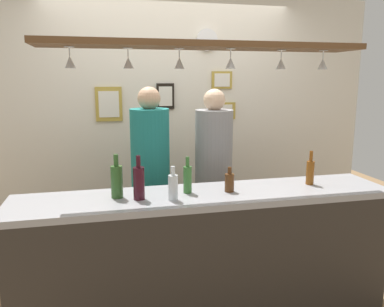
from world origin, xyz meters
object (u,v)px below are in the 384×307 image
bottle_soda_clear (173,187)px  wall_clock (207,40)px  bottle_champagne_green (117,181)px  picture_frame_lower_pair (222,111)px  bottle_beer_green_import (188,179)px  picture_frame_upper_small (222,80)px  bottle_beer_brown_stubby (229,182)px  picture_frame_crest (165,96)px  bottle_beer_amber_tall (310,172)px  person_left_teal_shirt (150,163)px  picture_frame_caricature (109,104)px  person_right_grey_shirt (214,162)px  bottle_wine_dark_red (139,182)px

bottle_soda_clear → wall_clock: wall_clock is taller
bottle_champagne_green → picture_frame_lower_pair: size_ratio=1.00×
bottle_beer_green_import → picture_frame_upper_small: (0.67, 1.36, 0.68)m
bottle_beer_brown_stubby → picture_frame_crest: size_ratio=0.69×
bottle_beer_amber_tall → wall_clock: size_ratio=1.18×
person_left_teal_shirt → bottle_beer_amber_tall: bearing=-32.9°
bottle_soda_clear → wall_clock: bearing=67.0°
bottle_beer_brown_stubby → picture_frame_caricature: (-0.80, 1.41, 0.48)m
person_right_grey_shirt → bottle_beer_amber_tall: bearing=-53.0°
person_right_grey_shirt → bottle_beer_brown_stubby: 0.79m
bottle_beer_amber_tall → picture_frame_lower_pair: picture_frame_lower_pair is taller
person_left_teal_shirt → picture_frame_caricature: person_left_teal_shirt is taller
picture_frame_lower_pair → picture_frame_upper_small: bearing=180.0°
wall_clock → bottle_beer_brown_stubby: bearing=-98.5°
bottle_soda_clear → bottle_champagne_green: (-0.36, 0.14, 0.03)m
bottle_beer_brown_stubby → picture_frame_crest: (-0.23, 1.41, 0.55)m
bottle_wine_dark_red → picture_frame_crest: picture_frame_crest is taller
bottle_wine_dark_red → picture_frame_caricature: bearing=96.0°
bottle_beer_amber_tall → bottle_soda_clear: bearing=-172.4°
picture_frame_caricature → picture_frame_crest: size_ratio=1.31×
bottle_wine_dark_red → bottle_soda_clear: size_ratio=1.30×
bottle_beer_green_import → picture_frame_lower_pair: bearing=63.6°
bottle_soda_clear → wall_clock: (0.64, 1.50, 1.09)m
picture_frame_crest → picture_frame_lower_pair: (0.61, 0.00, -0.16)m
bottle_soda_clear → picture_frame_lower_pair: size_ratio=0.77×
picture_frame_crest → bottle_beer_green_import: bearing=-92.9°
bottle_wine_dark_red → picture_frame_upper_small: picture_frame_upper_small is taller
picture_frame_upper_small → wall_clock: bearing=-177.9°
person_right_grey_shirt → picture_frame_crest: 0.91m
person_right_grey_shirt → picture_frame_lower_pair: bearing=66.8°
bottle_soda_clear → picture_frame_caricature: size_ratio=0.68×
person_right_grey_shirt → person_left_teal_shirt: bearing=180.0°
person_right_grey_shirt → picture_frame_upper_small: picture_frame_upper_small is taller
bottle_beer_green_import → bottle_soda_clear: bottle_beer_green_import is taller
bottle_beer_green_import → bottle_champagne_green: size_ratio=0.87×
picture_frame_caricature → bottle_beer_amber_tall: bearing=-43.0°
bottle_beer_brown_stubby → bottle_soda_clear: bearing=-166.8°
bottle_beer_amber_tall → bottle_wine_dark_red: bearing=-176.7°
bottle_champagne_green → picture_frame_caricature: size_ratio=0.88×
bottle_beer_amber_tall → bottle_beer_brown_stubby: (-0.66, -0.04, -0.03)m
person_right_grey_shirt → picture_frame_caricature: picture_frame_caricature is taller
picture_frame_lower_pair → bottle_wine_dark_red: bearing=-125.5°
person_left_teal_shirt → picture_frame_caricature: 0.86m
bottle_soda_clear → bottle_beer_brown_stubby: bearing=13.2°
picture_frame_crest → picture_frame_lower_pair: bearing=0.0°
picture_frame_crest → bottle_beer_brown_stubby: bearing=-80.8°
bottle_soda_clear → bottle_beer_green_import: bearing=47.3°
bottle_wine_dark_red → picture_frame_upper_small: size_ratio=1.36×
bottle_beer_amber_tall → picture_frame_caricature: 2.04m
picture_frame_caricature → bottle_soda_clear: bearing=-76.2°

